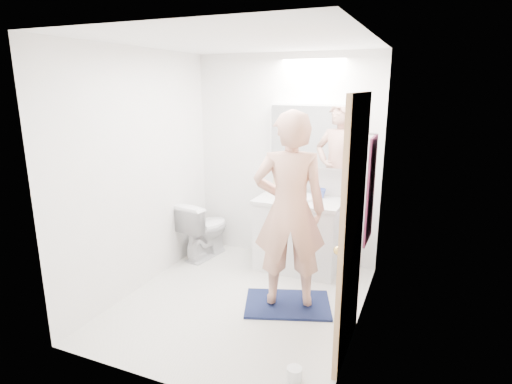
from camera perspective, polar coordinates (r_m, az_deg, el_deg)
The scene contains 23 objects.
floor at distance 4.20m, azimuth -2.03°, elevation -14.76°, with size 2.50×2.50×0.00m, color silver.
ceiling at distance 3.68m, azimuth -2.38°, elevation 19.94°, with size 2.50×2.50×0.00m, color white.
wall_back at distance 4.90m, azimuth 4.06°, elevation 4.45°, with size 2.50×2.50×0.00m, color white.
wall_front at distance 2.72m, azimuth -13.48°, elevation -4.10°, with size 2.50×2.50×0.00m, color white.
wall_left at distance 4.33m, azimuth -15.49°, elevation 2.65°, with size 2.50×2.50×0.00m, color white.
wall_right at distance 3.45m, azimuth 14.58°, elevation -0.25°, with size 2.50×2.50×0.00m, color white.
vanity_cabinet at distance 4.77m, azimuth 5.82°, elevation -5.97°, with size 0.90×0.55×0.78m, color silver.
countertop at distance 4.64m, azimuth 5.95°, elevation -1.22°, with size 0.95×0.58×0.04m, color silver.
sink_basin at distance 4.66m, azimuth 6.07°, elevation -0.72°, with size 0.36×0.36×0.03m, color white.
faucet at distance 4.82m, azimuth 6.76°, elevation 0.58°, with size 0.02×0.02×0.16m, color silver.
medicine_cabinet at distance 4.69m, azimuth 7.31°, elevation 7.64°, with size 0.88×0.14×0.70m, color white.
mirror_panel at distance 4.62m, azimuth 7.05°, elevation 7.54°, with size 0.84×0.01×0.66m, color silver.
toilet at distance 5.12m, azimuth -7.05°, elevation -5.02°, with size 0.39×0.69×0.70m, color white.
bath_rug at distance 4.14m, azimuth 4.35°, elevation -15.04°, with size 0.80×0.55×0.02m, color #152344.
person at distance 3.77m, azimuth 4.62°, elevation -2.53°, with size 0.66×0.43×1.80m, color tan.
door at distance 3.18m, azimuth 13.01°, elevation -5.18°, with size 0.04×0.80×2.00m, color tan.
door_knob at distance 2.93m, azimuth 11.11°, elevation -7.87°, with size 0.06×0.06×0.06m, color gold.
towel at distance 4.01m, azimuth 15.39°, elevation 0.24°, with size 0.02×0.42×1.00m, color #111936.
towel_hook at distance 3.92m, azimuth 15.71°, elevation 7.65°, with size 0.02×0.02×0.07m, color silver.
soap_bottle_a at distance 4.84m, azimuth 2.78°, elevation 1.23°, with size 0.09×0.09×0.24m, color beige.
soap_bottle_b at distance 4.81m, azimuth 5.23°, elevation 0.70°, with size 0.08×0.08×0.18m, color #62A1D2.
toothbrush_cup at distance 4.72m, azimuth 8.85°, elevation -0.16°, with size 0.11×0.11×0.10m, color #425FC7.
toilet_paper_roll at distance 3.25m, azimuth 5.26°, elevation -23.54°, with size 0.11×0.11×0.10m, color white.
Camera 1 is at (1.56, -3.31, 2.05)m, focal length 29.25 mm.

